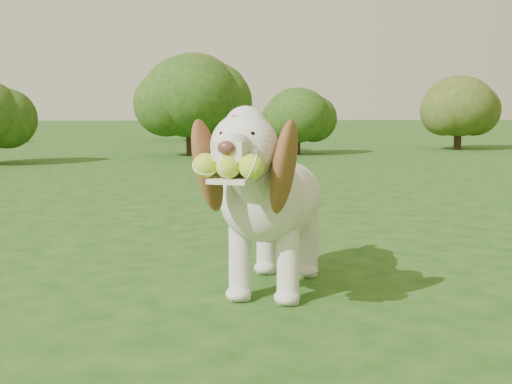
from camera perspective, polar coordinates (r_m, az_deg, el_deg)
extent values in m
plane|color=#184313|center=(3.38, 4.70, -7.27)|extent=(80.00, 80.00, 0.00)
ellipsoid|color=silver|center=(3.07, 1.87, -0.72)|extent=(0.61, 0.82, 0.39)
ellipsoid|color=silver|center=(2.80, 0.59, -0.61)|extent=(0.49, 0.49, 0.38)
ellipsoid|color=silver|center=(3.32, 2.86, -0.30)|extent=(0.44, 0.44, 0.34)
cylinder|color=silver|center=(2.65, -0.19, 1.10)|extent=(0.29, 0.35, 0.30)
sphere|color=silver|center=(2.50, -1.05, 4.04)|extent=(0.34, 0.34, 0.27)
sphere|color=silver|center=(2.51, -0.92, 5.71)|extent=(0.22, 0.22, 0.17)
cube|color=silver|center=(2.35, -2.06, 3.68)|extent=(0.16, 0.18, 0.07)
ellipsoid|color=#592D28|center=(2.27, -2.68, 3.97)|extent=(0.07, 0.06, 0.05)
cube|color=silver|center=(2.35, -2.17, 1.09)|extent=(0.19, 0.21, 0.02)
ellipsoid|color=brown|center=(2.56, -4.33, 2.36)|extent=(0.22, 0.24, 0.41)
ellipsoid|color=brown|center=(2.47, 2.49, 2.20)|extent=(0.19, 0.28, 0.41)
cylinder|color=silver|center=(3.46, 3.41, 0.77)|extent=(0.13, 0.20, 0.15)
cylinder|color=silver|center=(2.90, -1.45, -6.34)|extent=(0.13, 0.13, 0.33)
cylinder|color=silver|center=(2.85, 2.87, -6.61)|extent=(0.13, 0.13, 0.33)
cylinder|color=silver|center=(3.36, 0.90, -4.41)|extent=(0.13, 0.13, 0.33)
cylinder|color=silver|center=(3.32, 4.64, -4.60)|extent=(0.13, 0.13, 0.33)
sphere|color=#A1D939|center=(2.33, -4.54, 2.36)|extent=(0.12, 0.12, 0.09)
sphere|color=#A1D939|center=(2.30, -2.50, 2.31)|extent=(0.12, 0.12, 0.09)
sphere|color=#A1D939|center=(2.27, -0.41, 2.26)|extent=(0.12, 0.12, 0.09)
cylinder|color=#382314|center=(11.80, 3.67, 4.28)|extent=(0.12, 0.12, 0.39)
ellipsoid|color=#184314|center=(11.78, 3.70, 6.83)|extent=(1.18, 1.18, 1.00)
cylinder|color=#382314|center=(13.83, 17.49, 4.62)|extent=(0.15, 0.15, 0.48)
ellipsoid|color=#184314|center=(13.81, 17.59, 7.29)|extent=(1.45, 1.45, 1.24)
cylinder|color=#382314|center=(16.94, -5.45, 5.82)|extent=(0.23, 0.23, 0.73)
ellipsoid|color=#184314|center=(16.94, -5.49, 9.12)|extent=(2.19, 2.19, 1.86)
cylinder|color=#382314|center=(11.60, -5.78, 4.66)|extent=(0.18, 0.18, 0.58)
ellipsoid|color=#184314|center=(11.59, -5.83, 8.47)|extent=(1.74, 1.74, 1.48)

